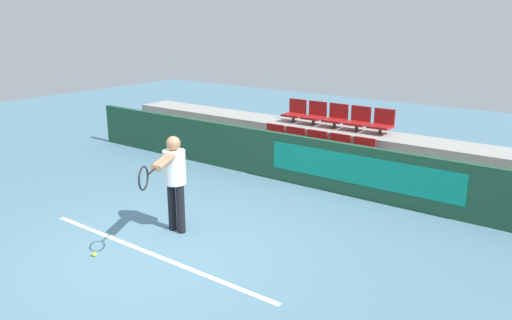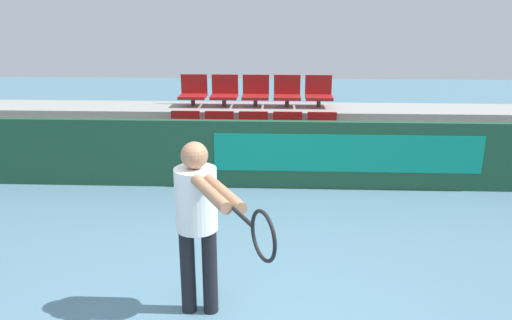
{
  "view_description": "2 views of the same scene",
  "coord_description": "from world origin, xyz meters",
  "px_view_note": "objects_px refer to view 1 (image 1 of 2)",
  "views": [
    {
      "loc": [
        5.11,
        -4.4,
        3.28
      ],
      "look_at": [
        0.24,
        2.15,
        0.94
      ],
      "focal_mm": 35.0,
      "sensor_mm": 36.0,
      "label": 1
    },
    {
      "loc": [
        0.38,
        -3.04,
        2.6
      ],
      "look_at": [
        0.15,
        2.24,
        0.94
      ],
      "focal_mm": 35.0,
      "sensor_mm": 36.0,
      "label": 2
    }
  ],
  "objects_px": {
    "stadium_chair_1": "(293,141)",
    "tennis_player": "(173,174)",
    "stadium_chair_7": "(336,117)",
    "stadium_chair_6": "(315,114)",
    "stadium_chair_0": "(272,138)",
    "stadium_chair_4": "(362,153)",
    "stadium_chair_9": "(382,123)",
    "stadium_chair_2": "(314,145)",
    "stadium_chair_3": "(337,149)",
    "stadium_chair_5": "(295,112)",
    "tennis_ball": "(94,254)",
    "stadium_chair_8": "(358,120)"
  },
  "relations": [
    {
      "from": "stadium_chair_6",
      "to": "tennis_ball",
      "type": "xyz_separation_m",
      "value": [
        -0.05,
        -6.08,
        -1.1
      ]
    },
    {
      "from": "stadium_chair_6",
      "to": "stadium_chair_0",
      "type": "bearing_deg",
      "value": -120.06
    },
    {
      "from": "stadium_chair_0",
      "to": "tennis_player",
      "type": "bearing_deg",
      "value": -77.82
    },
    {
      "from": "stadium_chair_9",
      "to": "stadium_chair_2",
      "type": "bearing_deg",
      "value": -139.18
    },
    {
      "from": "stadium_chair_1",
      "to": "stadium_chair_4",
      "type": "distance_m",
      "value": 1.62
    },
    {
      "from": "stadium_chair_1",
      "to": "tennis_player",
      "type": "height_order",
      "value": "tennis_player"
    },
    {
      "from": "stadium_chair_7",
      "to": "stadium_chair_6",
      "type": "bearing_deg",
      "value": 180.0
    },
    {
      "from": "stadium_chair_8",
      "to": "stadium_chair_2",
      "type": "bearing_deg",
      "value": -120.06
    },
    {
      "from": "stadium_chair_7",
      "to": "stadium_chair_5",
      "type": "bearing_deg",
      "value": 180.0
    },
    {
      "from": "stadium_chair_9",
      "to": "tennis_player",
      "type": "distance_m",
      "value": 4.99
    },
    {
      "from": "stadium_chair_8",
      "to": "stadium_chair_1",
      "type": "bearing_deg",
      "value": -139.18
    },
    {
      "from": "stadium_chair_2",
      "to": "stadium_chair_0",
      "type": "bearing_deg",
      "value": 180.0
    },
    {
      "from": "stadium_chair_2",
      "to": "stadium_chair_3",
      "type": "distance_m",
      "value": 0.54
    },
    {
      "from": "tennis_ball",
      "to": "stadium_chair_2",
      "type": "bearing_deg",
      "value": 83.45
    },
    {
      "from": "stadium_chair_5",
      "to": "stadium_chair_4",
      "type": "bearing_deg",
      "value": -23.36
    },
    {
      "from": "stadium_chair_6",
      "to": "tennis_ball",
      "type": "relative_size",
      "value": 7.87
    },
    {
      "from": "stadium_chair_4",
      "to": "stadium_chair_5",
      "type": "distance_m",
      "value": 2.4
    },
    {
      "from": "stadium_chair_1",
      "to": "tennis_player",
      "type": "distance_m",
      "value": 3.9
    },
    {
      "from": "stadium_chair_6",
      "to": "stadium_chair_7",
      "type": "distance_m",
      "value": 0.54
    },
    {
      "from": "stadium_chair_1",
      "to": "tennis_ball",
      "type": "relative_size",
      "value": 7.87
    },
    {
      "from": "stadium_chair_4",
      "to": "stadium_chair_9",
      "type": "relative_size",
      "value": 1.0
    },
    {
      "from": "stadium_chair_1",
      "to": "stadium_chair_6",
      "type": "xyz_separation_m",
      "value": [
        0.0,
        0.94,
        0.45
      ]
    },
    {
      "from": "stadium_chair_1",
      "to": "tennis_ball",
      "type": "xyz_separation_m",
      "value": [
        -0.05,
        -5.15,
        -0.65
      ]
    },
    {
      "from": "tennis_player",
      "to": "stadium_chair_3",
      "type": "bearing_deg",
      "value": 50.76
    },
    {
      "from": "tennis_ball",
      "to": "stadium_chair_6",
      "type": "bearing_deg",
      "value": 89.53
    },
    {
      "from": "stadium_chair_0",
      "to": "stadium_chair_9",
      "type": "bearing_deg",
      "value": 23.36
    },
    {
      "from": "stadium_chair_2",
      "to": "stadium_chair_3",
      "type": "bearing_deg",
      "value": 0.0
    },
    {
      "from": "stadium_chair_7",
      "to": "stadium_chair_9",
      "type": "distance_m",
      "value": 1.08
    },
    {
      "from": "stadium_chair_9",
      "to": "tennis_player",
      "type": "height_order",
      "value": "tennis_player"
    },
    {
      "from": "stadium_chair_2",
      "to": "stadium_chair_4",
      "type": "height_order",
      "value": "same"
    },
    {
      "from": "stadium_chair_7",
      "to": "stadium_chair_2",
      "type": "bearing_deg",
      "value": -90.0
    },
    {
      "from": "stadium_chair_4",
      "to": "stadium_chair_8",
      "type": "relative_size",
      "value": 1.0
    },
    {
      "from": "stadium_chair_6",
      "to": "stadium_chair_8",
      "type": "height_order",
      "value": "same"
    },
    {
      "from": "stadium_chair_5",
      "to": "stadium_chair_9",
      "type": "relative_size",
      "value": 1.0
    },
    {
      "from": "stadium_chair_4",
      "to": "tennis_player",
      "type": "distance_m",
      "value": 4.11
    },
    {
      "from": "stadium_chair_1",
      "to": "tennis_ball",
      "type": "height_order",
      "value": "stadium_chair_1"
    },
    {
      "from": "stadium_chair_2",
      "to": "stadium_chair_5",
      "type": "distance_m",
      "value": 1.5
    },
    {
      "from": "stadium_chair_9",
      "to": "stadium_chair_3",
      "type": "bearing_deg",
      "value": -120.06
    },
    {
      "from": "stadium_chair_2",
      "to": "stadium_chair_6",
      "type": "bearing_deg",
      "value": 120.06
    },
    {
      "from": "stadium_chair_7",
      "to": "tennis_player",
      "type": "bearing_deg",
      "value": -92.93
    },
    {
      "from": "stadium_chair_2",
      "to": "stadium_chair_5",
      "type": "relative_size",
      "value": 1.0
    },
    {
      "from": "stadium_chair_5",
      "to": "tennis_player",
      "type": "bearing_deg",
      "value": -80.14
    },
    {
      "from": "stadium_chair_4",
      "to": "tennis_ball",
      "type": "bearing_deg",
      "value": -108.01
    },
    {
      "from": "stadium_chair_3",
      "to": "stadium_chair_5",
      "type": "height_order",
      "value": "stadium_chair_5"
    },
    {
      "from": "stadium_chair_1",
      "to": "stadium_chair_6",
      "type": "bearing_deg",
      "value": 90.0
    },
    {
      "from": "stadium_chair_8",
      "to": "stadium_chair_3",
      "type": "bearing_deg",
      "value": -90.0
    },
    {
      "from": "stadium_chair_7",
      "to": "tennis_player",
      "type": "height_order",
      "value": "tennis_player"
    },
    {
      "from": "stadium_chair_0",
      "to": "stadium_chair_3",
      "type": "relative_size",
      "value": 1.0
    },
    {
      "from": "stadium_chair_0",
      "to": "stadium_chair_6",
      "type": "relative_size",
      "value": 1.0
    },
    {
      "from": "stadium_chair_4",
      "to": "stadium_chair_9",
      "type": "bearing_deg",
      "value": 90.0
    }
  ]
}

